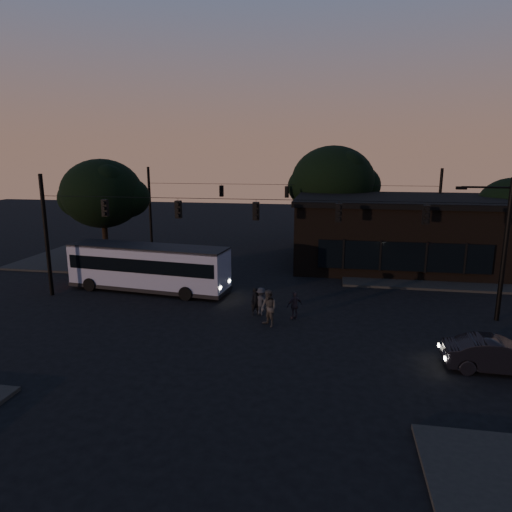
% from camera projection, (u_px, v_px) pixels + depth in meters
% --- Properties ---
extents(ground, '(120.00, 120.00, 0.00)m').
position_uv_depth(ground, '(242.00, 332.00, 22.59)').
color(ground, black).
rests_on(ground, ground).
extents(sidewalk_far_right, '(14.00, 10.00, 0.15)m').
position_uv_depth(sidewalk_far_right, '(437.00, 272.00, 34.02)').
color(sidewalk_far_right, black).
rests_on(sidewalk_far_right, ground).
extents(sidewalk_far_left, '(14.00, 10.00, 0.15)m').
position_uv_depth(sidewalk_far_left, '(113.00, 258.00, 38.38)').
color(sidewalk_far_left, black).
rests_on(sidewalk_far_left, ground).
extents(building, '(15.40, 10.41, 5.40)m').
position_uv_depth(building, '(395.00, 231.00, 35.85)').
color(building, black).
rests_on(building, ground).
extents(tree_behind, '(7.60, 7.60, 9.43)m').
position_uv_depth(tree_behind, '(333.00, 182.00, 41.72)').
color(tree_behind, black).
rests_on(tree_behind, ground).
extents(tree_right, '(5.20, 5.20, 6.86)m').
position_uv_depth(tree_right, '(512.00, 206.00, 35.86)').
color(tree_right, black).
rests_on(tree_right, ground).
extents(tree_left, '(6.40, 6.40, 8.30)m').
position_uv_depth(tree_left, '(102.00, 194.00, 36.23)').
color(tree_left, black).
rests_on(tree_left, ground).
extents(signal_rig_near, '(26.24, 0.30, 7.50)m').
position_uv_depth(signal_rig_near, '(256.00, 231.00, 25.47)').
color(signal_rig_near, black).
rests_on(signal_rig_near, ground).
extents(signal_rig_far, '(26.24, 0.30, 7.50)m').
position_uv_depth(signal_rig_far, '(287.00, 205.00, 40.90)').
color(signal_rig_far, black).
rests_on(signal_rig_far, ground).
extents(bus, '(10.72, 3.66, 2.96)m').
position_uv_depth(bus, '(148.00, 266.00, 29.17)').
color(bus, gray).
rests_on(bus, ground).
extents(car, '(4.21, 1.55, 1.38)m').
position_uv_depth(car, '(498.00, 355.00, 18.41)').
color(car, black).
rests_on(car, ground).
extents(pedestrian_a, '(0.67, 0.61, 1.54)m').
position_uv_depth(pedestrian_a, '(256.00, 301.00, 24.91)').
color(pedestrian_a, black).
rests_on(pedestrian_a, ground).
extents(pedestrian_b, '(1.17, 1.17, 1.91)m').
position_uv_depth(pedestrian_b, '(269.00, 308.00, 23.22)').
color(pedestrian_b, '#33312F').
rests_on(pedestrian_b, ground).
extents(pedestrian_c, '(0.95, 0.80, 1.52)m').
position_uv_depth(pedestrian_c, '(295.00, 305.00, 24.28)').
color(pedestrian_c, '#2A222A').
rests_on(pedestrian_c, ground).
extents(pedestrian_d, '(1.14, 0.92, 1.54)m').
position_uv_depth(pedestrian_d, '(261.00, 301.00, 24.91)').
color(pedestrian_d, black).
rests_on(pedestrian_d, ground).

